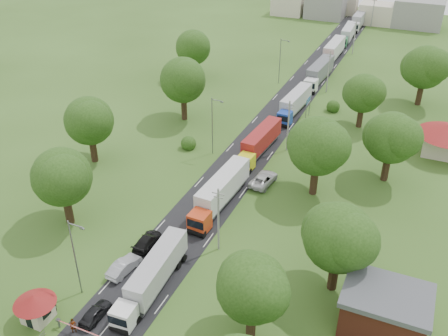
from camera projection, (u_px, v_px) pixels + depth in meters
The scene contains 41 objects.
ground at pixel (203, 209), 69.80m from camera, with size 260.00×260.00×0.00m, color #32511B.
road at pixel (254, 146), 85.52m from camera, with size 8.00×200.00×0.04m, color black.
boom_barrier at pixel (83, 331), 50.16m from camera, with size 9.22×0.35×1.18m.
guard_booth at pixel (35, 304), 51.52m from camera, with size 4.40×4.40×3.45m.
info_sign at pixel (308, 103), 93.97m from camera, with size 0.12×3.10×4.10m.
pole_1 at pixel (218, 219), 60.00m from camera, with size 1.60×0.24×9.00m.
pole_2 at pixel (288, 125), 82.00m from camera, with size 1.60×0.24×9.00m.
pole_3 at pixel (328, 71), 104.01m from camera, with size 1.60×0.24×9.00m.
pole_4 at pixel (355, 36), 126.01m from camera, with size 1.60×0.24×9.00m.
pole_5 at pixel (373, 11), 148.01m from camera, with size 1.60×0.24×9.00m.
lamp_0 at pixel (76, 255), 53.07m from camera, with size 2.03×0.22×10.00m.
lamp_1 at pixel (213, 123), 80.58m from camera, with size 2.03×0.22×10.00m.
lamp_2 at pixel (281, 59), 108.08m from camera, with size 2.03×0.22×10.00m.
tree_2 at pixel (253, 287), 47.56m from camera, with size 8.00×8.00×10.10m.
tree_3 at pixel (339, 237), 53.04m from camera, with size 8.80×8.80×11.07m.
tree_4 at pixel (318, 145), 69.28m from camera, with size 9.60×9.60×12.05m.
tree_5 at pixel (392, 137), 72.78m from camera, with size 8.80×8.80×11.07m.
tree_6 at pixel (364, 93), 88.86m from camera, with size 8.00×8.00×10.10m.
tree_7 at pixel (425, 67), 96.93m from camera, with size 9.60×9.60×12.05m.
tree_10 at pixel (63, 176), 63.53m from camera, with size 8.80×8.80×11.07m.
tree_11 at pixel (90, 120), 77.73m from camera, with size 8.80×8.80×11.07m.
tree_12 at pixel (183, 80), 91.06m from camera, with size 9.60×9.60×12.05m.
tree_13 at pixel (193, 47), 109.85m from camera, with size 8.80×8.80×11.07m.
house_brick at pixel (384, 312), 50.05m from camera, with size 8.60×6.60×5.20m.
distant_town at pixel (359, 10), 154.22m from camera, with size 52.00×8.00×8.00m.
truck_0 at pixel (153, 275), 55.45m from camera, with size 3.04×13.90×3.84m.
truck_1 at pixel (220, 192), 69.41m from camera, with size 3.23×15.25×4.21m.
truck_2 at pixel (260, 142), 82.51m from camera, with size 3.19×14.12×3.90m.
truck_3 at pixel (294, 103), 96.28m from camera, with size 3.22×14.29×3.94m.
truck_4 at pixel (319, 73), 110.29m from camera, with size 3.32×15.43×4.26m.
truck_5 at pixel (333, 51), 123.41m from camera, with size 2.78×15.55×4.31m.
truck_6 at pixel (348, 34), 136.96m from camera, with size 2.98×14.40×3.98m.
truck_7 at pixel (359, 20), 149.46m from camera, with size 2.58×15.08×4.18m.
truck_8 at pixel (370, 8), 162.83m from camera, with size 2.48×13.63×3.78m.
car_lane_front at pixel (95, 313), 52.45m from camera, with size 1.67×4.15×1.41m, color black.
car_lane_mid at pixel (124, 266), 58.47m from camera, with size 1.68×4.83×1.59m, color #A5A7AD.
car_lane_rear at pixel (147, 241), 62.56m from camera, with size 2.04×5.03×1.46m, color black.
car_verge_near at pixel (263, 179), 74.93m from camera, with size 2.71×5.87×1.63m, color silver.
car_verge_far at pixel (310, 134), 87.78m from camera, with size 1.97×4.89×1.67m, color slate.
pedestrian_near at pixel (73, 326), 50.70m from camera, with size 0.66×0.43×1.80m, color gray.
pedestrian_booth at pixel (53, 304), 53.14m from camera, with size 0.95×0.74×1.95m, color gray.
Camera 1 is at (25.53, -51.00, 40.74)m, focal length 40.00 mm.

